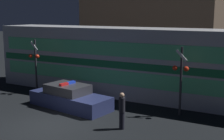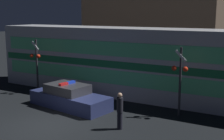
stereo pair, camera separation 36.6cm
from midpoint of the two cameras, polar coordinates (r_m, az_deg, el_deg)
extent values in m
plane|color=black|center=(14.51, -12.26, -10.02)|extent=(120.00, 120.00, 0.00)
cube|color=#B7BABF|center=(18.53, 6.38, 1.19)|extent=(21.09, 2.82, 4.12)
cube|color=#19723F|center=(17.24, 4.57, 0.53)|extent=(20.67, 0.03, 0.41)
cube|color=#59D88C|center=(17.38, 4.53, -1.88)|extent=(20.04, 0.02, 0.82)
cube|color=#59D88C|center=(17.11, 4.61, 3.53)|extent=(20.04, 0.02, 0.82)
cube|color=navy|center=(16.97, -8.26, -5.55)|extent=(4.83, 2.42, 0.75)
cube|color=#333338|center=(16.94, -8.76, -3.43)|extent=(2.42, 1.86, 0.49)
cube|color=red|center=(16.69, -9.43, -2.59)|extent=(0.28, 0.55, 0.12)
cube|color=blue|center=(17.05, -8.15, -2.28)|extent=(0.28, 0.55, 0.12)
cylinder|color=black|center=(13.75, 1.04, -9.22)|extent=(0.23, 0.23, 0.78)
cylinder|color=black|center=(13.53, 1.05, -6.37)|extent=(0.28, 0.28, 0.65)
sphere|color=tan|center=(13.41, 1.05, -4.62)|extent=(0.21, 0.21, 0.21)
cylinder|color=#2D2D33|center=(15.49, 11.81, -2.12)|extent=(0.12, 0.12, 3.41)
sphere|color=red|center=(15.32, 10.77, 0.37)|extent=(0.25, 0.25, 0.25)
sphere|color=red|center=(15.16, 12.75, 0.20)|extent=(0.25, 0.25, 0.25)
cube|color=white|center=(15.20, 11.90, 2.59)|extent=(0.58, 0.03, 0.58)
cylinder|color=#2D2D33|center=(20.14, -14.25, 0.61)|extent=(0.12, 0.12, 3.39)
sphere|color=red|center=(20.13, -15.17, 2.52)|extent=(0.25, 0.25, 0.25)
sphere|color=red|center=(19.75, -14.02, 2.42)|extent=(0.25, 0.25, 0.25)
cube|color=white|center=(19.91, -14.57, 4.23)|extent=(0.58, 0.03, 0.58)
cube|color=brown|center=(26.04, 7.07, 6.96)|extent=(10.73, 5.64, 6.96)
camera|label=1|loc=(0.18, -90.60, -0.11)|focal=50.00mm
camera|label=2|loc=(0.18, 89.40, 0.11)|focal=50.00mm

